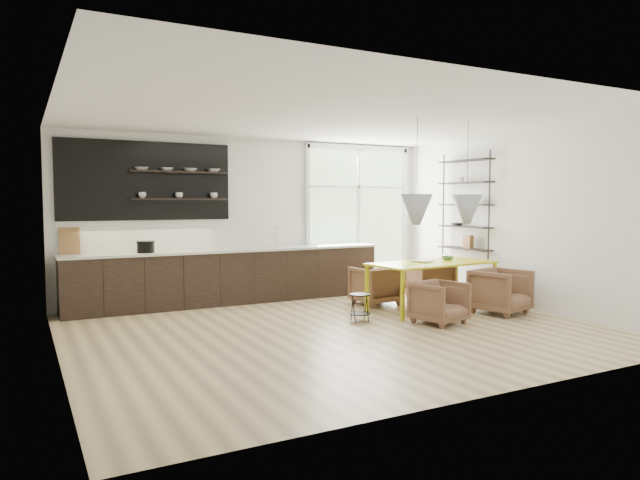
{
  "coord_description": "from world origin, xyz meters",
  "views": [
    {
      "loc": [
        -3.85,
        -6.74,
        1.76
      ],
      "look_at": [
        0.05,
        0.6,
        1.2
      ],
      "focal_mm": 32.0,
      "sensor_mm": 36.0,
      "label": 1
    }
  ],
  "objects_px": {
    "dining_table": "(432,265)",
    "armchair_front_left": "(439,302)",
    "armchair_back_left": "(376,285)",
    "wire_stool": "(360,304)",
    "armchair_front_right": "(501,291)",
    "armchair_back_right": "(428,281)"
  },
  "relations": [
    {
      "from": "dining_table",
      "to": "armchair_front_left",
      "type": "bearing_deg",
      "value": -128.65
    },
    {
      "from": "armchair_back_left",
      "to": "armchair_front_left",
      "type": "distance_m",
      "value": 1.73
    },
    {
      "from": "dining_table",
      "to": "wire_stool",
      "type": "height_order",
      "value": "dining_table"
    },
    {
      "from": "armchair_front_right",
      "to": "dining_table",
      "type": "bearing_deg",
      "value": 117.2
    },
    {
      "from": "armchair_back_right",
      "to": "wire_stool",
      "type": "relative_size",
      "value": 1.79
    },
    {
      "from": "armchair_back_left",
      "to": "armchair_front_right",
      "type": "bearing_deg",
      "value": 126.05
    },
    {
      "from": "dining_table",
      "to": "wire_stool",
      "type": "bearing_deg",
      "value": -176.07
    },
    {
      "from": "armchair_back_left",
      "to": "wire_stool",
      "type": "distance_m",
      "value": 1.43
    },
    {
      "from": "armchair_front_right",
      "to": "wire_stool",
      "type": "xyz_separation_m",
      "value": [
        -2.26,
        0.55,
        -0.09
      ]
    },
    {
      "from": "armchair_back_right",
      "to": "wire_stool",
      "type": "xyz_separation_m",
      "value": [
        -2.13,
        -1.07,
        -0.07
      ]
    },
    {
      "from": "armchair_front_left",
      "to": "armchair_back_left",
      "type": "bearing_deg",
      "value": 75.48
    },
    {
      "from": "armchair_front_right",
      "to": "armchair_back_left",
      "type": "bearing_deg",
      "value": 114.0
    },
    {
      "from": "dining_table",
      "to": "armchair_front_right",
      "type": "xyz_separation_m",
      "value": [
        0.71,
        -0.8,
        -0.37
      ]
    },
    {
      "from": "armchair_back_right",
      "to": "armchair_front_left",
      "type": "bearing_deg",
      "value": 62.15
    },
    {
      "from": "armchair_back_right",
      "to": "armchair_front_right",
      "type": "relative_size",
      "value": 0.93
    },
    {
      "from": "armchair_front_left",
      "to": "wire_stool",
      "type": "xyz_separation_m",
      "value": [
        -0.93,
        0.68,
        -0.05
      ]
    },
    {
      "from": "wire_stool",
      "to": "armchair_back_right",
      "type": "bearing_deg",
      "value": 26.69
    },
    {
      "from": "armchair_back_left",
      "to": "armchair_back_right",
      "type": "distance_m",
      "value": 1.16
    },
    {
      "from": "armchair_back_left",
      "to": "wire_stool",
      "type": "xyz_separation_m",
      "value": [
        -0.97,
        -1.05,
        -0.07
      ]
    },
    {
      "from": "armchair_front_right",
      "to": "wire_stool",
      "type": "height_order",
      "value": "armchair_front_right"
    },
    {
      "from": "dining_table",
      "to": "wire_stool",
      "type": "relative_size",
      "value": 5.44
    },
    {
      "from": "armchair_back_right",
      "to": "armchair_front_left",
      "type": "height_order",
      "value": "armchair_back_right"
    }
  ]
}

